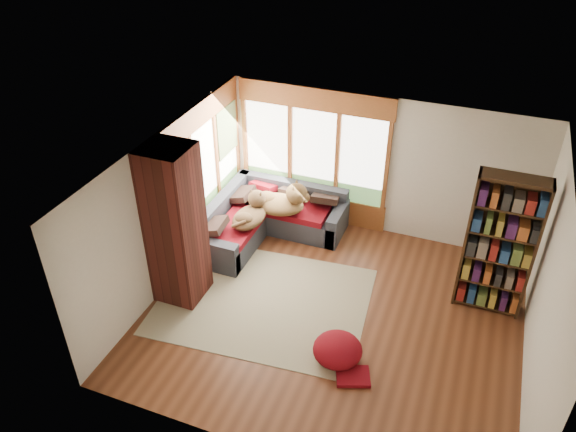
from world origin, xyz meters
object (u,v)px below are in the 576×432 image
Objects in this scene: pouf at (338,349)px; dog_tan at (282,199)px; bookshelf at (499,246)px; dog_brindle at (251,211)px; area_rug at (264,301)px; brick_chimney at (175,226)px; sectional_sofa at (260,216)px.

dog_tan is (-1.79, 2.47, 0.61)m from pouf.
dog_tan is (-3.62, 0.58, -0.34)m from bookshelf.
bookshelf is 3.68m from dog_tan.
dog_brindle is (-4.01, 0.10, -0.39)m from bookshelf.
dog_brindle is (-0.76, 1.26, 0.75)m from area_rug.
brick_chimney is at bearing -122.67° from dog_tan.
bookshelf is 3.33× the size of pouf.
bookshelf is at bearing -17.08° from dog_tan.
pouf is at bearing -134.07° from bookshelf.
sectional_sofa reaches higher than area_rug.
dog_brindle is (0.08, -0.53, 0.46)m from sectional_sofa.
dog_brindle is (0.53, 1.52, -0.54)m from brick_chimney.
dog_tan reaches higher than pouf.
dog_tan is 1.21× the size of dog_brindle.
dog_tan is at bearing 170.90° from bookshelf.
brick_chimney reaches higher than dog_brindle.
sectional_sofa is 0.69m from dog_tan.
brick_chimney is at bearing -162.63° from bookshelf.
dog_tan is at bearing -33.44° from dog_brindle.
bookshelf reaches higher than pouf.
area_rug is (0.84, -1.79, -0.30)m from sectional_sofa.
pouf is (-1.83, -1.89, -0.95)m from bookshelf.
pouf is 3.11m from dog_tan.
brick_chimney is 3.76× the size of pouf.
area_rug is 1.65m from dog_brindle.
area_rug is (1.28, 0.26, -1.29)m from brick_chimney.
brick_chimney is 1.13× the size of bookshelf.
pouf is at bearing -62.02° from dog_tan.
pouf is 0.80× the size of dog_brindle.
dog_brindle is (-0.39, -0.48, -0.05)m from dog_tan.
pouf is at bearing -50.48° from sectional_sofa.
sectional_sofa is at bearing 14.57° from dog_brindle.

